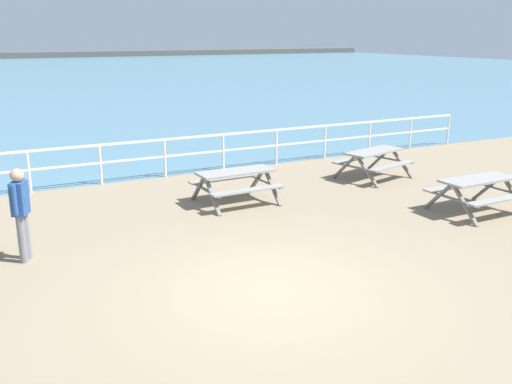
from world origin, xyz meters
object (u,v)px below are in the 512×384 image
at_px(picnic_table_near_right, 478,187).
at_px(picnic_table_mid_centre, 236,179).
at_px(picnic_table_near_left, 374,157).
at_px(visitor, 21,209).

height_order(picnic_table_near_right, picnic_table_mid_centre, same).
bearing_deg(picnic_table_near_left, visitor, 177.33).
relative_size(picnic_table_near_left, visitor, 1.28).
bearing_deg(picnic_table_near_right, visitor, 169.51).
bearing_deg(visitor, picnic_table_near_right, 15.60).
xyz_separation_m(picnic_table_near_right, picnic_table_mid_centre, (-4.45, 3.13, 0.00)).
distance_m(picnic_table_mid_centre, visitor, 5.07).
height_order(picnic_table_mid_centre, visitor, visitor).
bearing_deg(picnic_table_near_left, picnic_table_near_right, -103.72).
height_order(picnic_table_near_left, picnic_table_mid_centre, same).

